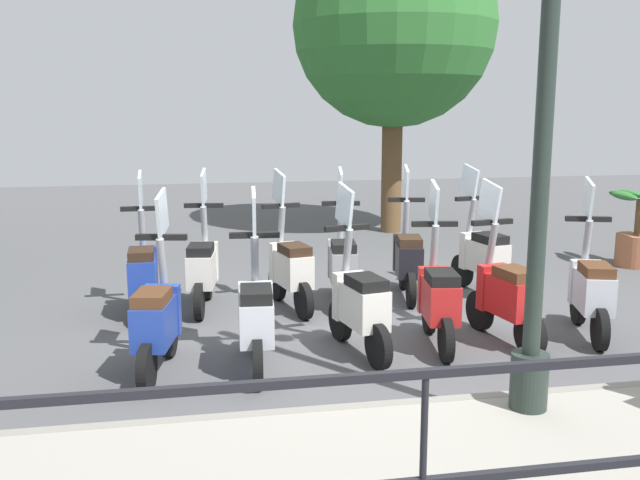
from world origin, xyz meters
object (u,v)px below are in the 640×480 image
object	(u,v)px
scooter_near_5	(157,319)
lamp_post_near	(543,138)
scooter_far_4	(203,267)
tree_distant	(394,26)
scooter_far_3	(290,267)
scooter_near_1	(506,294)
scooter_near_0	(591,289)
scooter_near_2	(438,297)
scooter_far_2	(342,263)
potted_palm	(637,235)
scooter_near_3	(359,303)
scooter_near_4	(256,315)
scooter_far_5	(143,272)
scooter_far_1	(408,258)
scooter_far_0	(482,255)

from	to	relation	value
scooter_near_5	lamp_post_near	bearing A→B (deg)	-109.46
scooter_far_4	scooter_near_5	bearing A→B (deg)	175.24
tree_distant	scooter_far_4	size ratio (longest dim) A/B	3.46
scooter_near_5	scooter_far_3	bearing A→B (deg)	-27.76
scooter_far_4	scooter_near_1	bearing A→B (deg)	-113.05
scooter_near_0	scooter_near_2	world-z (taller)	same
scooter_near_0	scooter_near_1	xyz separation A→B (m)	(-0.02, 0.90, 0.00)
scooter_far_4	scooter_far_2	bearing A→B (deg)	-86.41
potted_palm	scooter_near_3	bearing A→B (deg)	120.76
scooter_near_4	scooter_near_1	bearing A→B (deg)	-79.04
scooter_near_5	scooter_far_5	world-z (taller)	same
potted_palm	scooter_near_1	world-z (taller)	scooter_near_1
potted_palm	scooter_near_0	xyz separation A→B (m)	(-2.72, 2.36, 0.04)
scooter_near_0	scooter_far_1	xyz separation A→B (m)	(1.71, 1.32, 0.00)
scooter_far_2	scooter_far_5	xyz separation A→B (m)	(-0.01, 2.20, 0.00)
tree_distant	scooter_far_0	xyz separation A→B (m)	(-4.35, 0.13, -3.09)
scooter_near_2	scooter_far_2	xyz separation A→B (m)	(1.56, 0.58, 0.00)
potted_palm	scooter_far_2	xyz separation A→B (m)	(-1.18, 4.50, 0.04)
scooter_near_0	scooter_far_4	xyz separation A→B (m)	(1.66, 3.70, 0.00)
scooter_near_5	scooter_far_4	world-z (taller)	same
lamp_post_near	scooter_near_3	size ratio (longest dim) A/B	2.77
potted_palm	scooter_far_4	xyz separation A→B (m)	(-1.07, 6.06, 0.04)
scooter_near_0	scooter_near_3	size ratio (longest dim) A/B	1.00
scooter_near_3	scooter_far_5	size ratio (longest dim) A/B	1.00
scooter_far_3	tree_distant	bearing A→B (deg)	-41.10
scooter_near_2	scooter_near_5	size ratio (longest dim) A/B	1.00
tree_distant	potted_palm	size ratio (longest dim) A/B	5.03
tree_distant	scooter_near_5	distance (m)	7.98
scooter_near_4	scooter_far_4	distance (m)	1.99
scooter_far_1	scooter_near_2	bearing A→B (deg)	-176.97
scooter_far_2	scooter_far_5	distance (m)	2.20
scooter_far_2	scooter_near_0	bearing A→B (deg)	-118.17
scooter_near_0	scooter_far_4	distance (m)	4.05
scooter_near_4	scooter_far_4	bearing A→B (deg)	16.21
scooter_near_4	scooter_far_2	size ratio (longest dim) A/B	1.00
scooter_near_2	scooter_far_0	distance (m)	2.07
potted_palm	scooter_far_3	xyz separation A→B (m)	(-1.25, 5.11, 0.04)
scooter_near_1	scooter_near_3	distance (m)	1.45
potted_palm	scooter_near_1	distance (m)	4.25
scooter_near_0	scooter_far_2	xyz separation A→B (m)	(1.54, 2.14, 0.00)
scooter_near_3	scooter_near_5	bearing A→B (deg)	83.95
scooter_near_2	scooter_far_3	distance (m)	1.90
scooter_far_1	scooter_far_4	size ratio (longest dim) A/B	1.00
tree_distant	scooter_far_5	size ratio (longest dim) A/B	3.46
scooter_near_1	scooter_near_4	bearing A→B (deg)	86.86
scooter_far_0	scooter_far_3	distance (m)	2.36
scooter_near_3	potted_palm	bearing A→B (deg)	-70.58
tree_distant	scooter_far_5	xyz separation A→B (m)	(-4.50, 4.06, -3.09)
scooter_near_1	scooter_far_0	world-z (taller)	same
scooter_near_2	potted_palm	bearing A→B (deg)	-46.43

